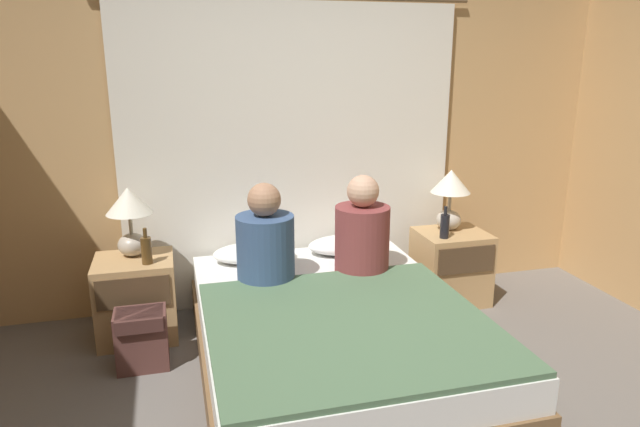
# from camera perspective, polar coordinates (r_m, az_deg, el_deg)

# --- Properties ---
(wall_back) EXTENTS (4.82, 0.06, 2.50)m
(wall_back) POSITION_cam_1_polar(r_m,az_deg,el_deg) (4.10, -3.00, 8.21)
(wall_back) COLOR tan
(wall_back) RESTS_ON ground_plane
(curtain_panel) EXTENTS (2.58, 0.02, 2.16)m
(curtain_panel) POSITION_cam_1_polar(r_m,az_deg,el_deg) (4.07, -2.78, 5.66)
(curtain_panel) COLOR white
(curtain_panel) RESTS_ON ground_plane
(bed) EXTENTS (1.51, 2.04, 0.41)m
(bed) POSITION_cam_1_polar(r_m,az_deg,el_deg) (3.36, 1.37, -12.29)
(bed) COLOR brown
(bed) RESTS_ON ground_plane
(nightstand_left) EXTENTS (0.49, 0.45, 0.53)m
(nightstand_left) POSITION_cam_1_polar(r_m,az_deg,el_deg) (3.88, -17.87, -8.04)
(nightstand_left) COLOR tan
(nightstand_left) RESTS_ON ground_plane
(nightstand_right) EXTENTS (0.49, 0.45, 0.53)m
(nightstand_right) POSITION_cam_1_polar(r_m,az_deg,el_deg) (4.34, 12.93, -5.18)
(nightstand_right) COLOR tan
(nightstand_right) RESTS_ON ground_plane
(lamp_left) EXTENTS (0.29, 0.29, 0.45)m
(lamp_left) POSITION_cam_1_polar(r_m,az_deg,el_deg) (3.78, -18.51, 0.13)
(lamp_left) COLOR #B2A899
(lamp_left) RESTS_ON nightstand_left
(lamp_right) EXTENTS (0.29, 0.29, 0.45)m
(lamp_right) POSITION_cam_1_polar(r_m,az_deg,el_deg) (4.24, 12.90, 2.17)
(lamp_right) COLOR #B2A899
(lamp_right) RESTS_ON nightstand_right
(pillow_left) EXTENTS (0.55, 0.32, 0.12)m
(pillow_left) POSITION_cam_1_polar(r_m,az_deg,el_deg) (3.92, -6.63, -3.89)
(pillow_left) COLOR white
(pillow_left) RESTS_ON bed
(pillow_right) EXTENTS (0.55, 0.32, 0.12)m
(pillow_right) POSITION_cam_1_polar(r_m,az_deg,el_deg) (4.06, 2.67, -3.11)
(pillow_right) COLOR white
(pillow_right) RESTS_ON bed
(blanket_on_bed) EXTENTS (1.45, 1.40, 0.03)m
(blanket_on_bed) POSITION_cam_1_polar(r_m,az_deg,el_deg) (3.01, 2.95, -10.96)
(blanket_on_bed) COLOR #4C6B4C
(blanket_on_bed) RESTS_ON bed
(person_left_in_bed) EXTENTS (0.36, 0.36, 0.62)m
(person_left_in_bed) POSITION_cam_1_polar(r_m,az_deg,el_deg) (3.52, -5.49, -2.85)
(person_left_in_bed) COLOR #38517A
(person_left_in_bed) RESTS_ON bed
(person_right_in_bed) EXTENTS (0.35, 0.35, 0.64)m
(person_right_in_bed) POSITION_cam_1_polar(r_m,az_deg,el_deg) (3.66, 4.24, -1.94)
(person_right_in_bed) COLOR brown
(person_right_in_bed) RESTS_ON bed
(beer_bottle_on_left_stand) EXTENTS (0.06, 0.06, 0.23)m
(beer_bottle_on_left_stand) POSITION_cam_1_polar(r_m,az_deg,el_deg) (3.66, -16.97, -3.49)
(beer_bottle_on_left_stand) COLOR #513819
(beer_bottle_on_left_stand) RESTS_ON nightstand_left
(beer_bottle_on_right_stand) EXTENTS (0.06, 0.06, 0.23)m
(beer_bottle_on_right_stand) POSITION_cam_1_polar(r_m,az_deg,el_deg) (4.09, 12.37, -1.19)
(beer_bottle_on_right_stand) COLOR black
(beer_bottle_on_right_stand) RESTS_ON nightstand_right
(backpack_on_floor) EXTENTS (0.29, 0.23, 0.35)m
(backpack_on_floor) POSITION_cam_1_polar(r_m,az_deg,el_deg) (3.54, -17.42, -11.58)
(backpack_on_floor) COLOR brown
(backpack_on_floor) RESTS_ON ground_plane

